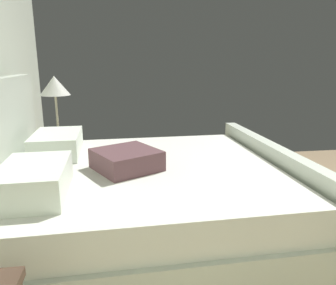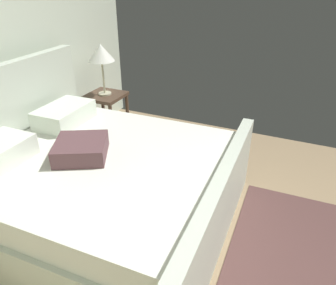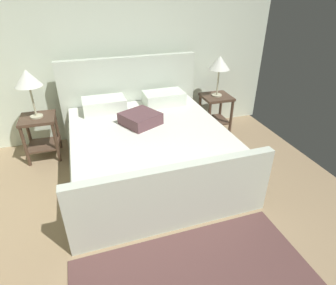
# 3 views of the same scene
# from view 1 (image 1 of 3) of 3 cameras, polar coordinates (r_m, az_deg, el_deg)

# --- Properties ---
(bed) EXTENTS (2.03, 2.17, 1.25)m
(bed) POSITION_cam_1_polar(r_m,az_deg,el_deg) (2.46, -5.17, -10.13)
(bed) COLOR beige
(bed) RESTS_ON ground
(nightstand_right) EXTENTS (0.44, 0.44, 0.60)m
(nightstand_right) POSITION_cam_1_polar(r_m,az_deg,el_deg) (3.74, -18.54, -1.44)
(nightstand_right) COLOR #493427
(nightstand_right) RESTS_ON ground
(table_lamp_right) EXTENTS (0.31, 0.31, 0.61)m
(table_lamp_right) POSITION_cam_1_polar(r_m,az_deg,el_deg) (3.62, -19.41, 9.22)
(table_lamp_right) COLOR #B7B293
(table_lamp_right) RESTS_ON nightstand_right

